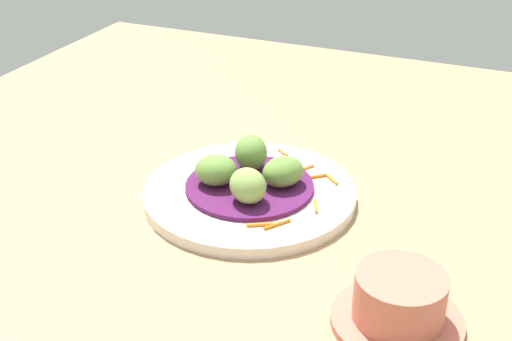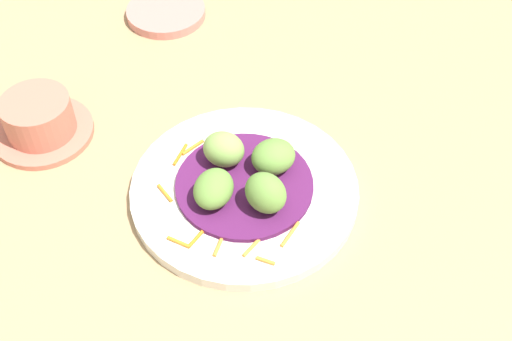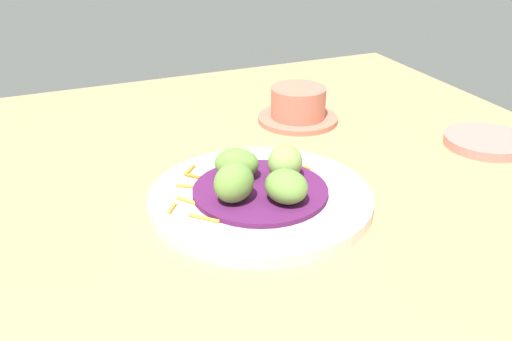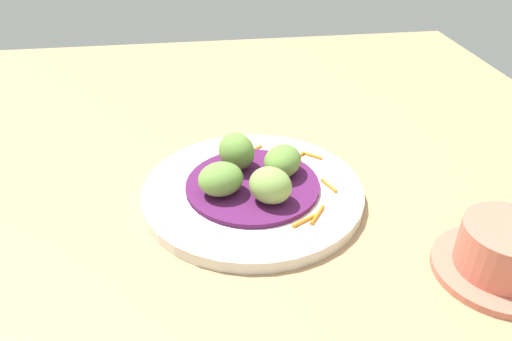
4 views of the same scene
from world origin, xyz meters
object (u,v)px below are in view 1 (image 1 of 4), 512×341
Objects in this scene: terracotta_bowl at (399,303)px; guac_scoop_back at (248,186)px; main_plate at (250,193)px; guac_scoop_left at (283,172)px; guac_scoop_right at (216,170)px; guac_scoop_center at (251,153)px.

guac_scoop_back is at bearing -30.53° from terracotta_bowl.
main_plate is 27.08cm from terracotta_bowl.
guac_scoop_right is at bearing 20.87° from guac_scoop_left.
main_plate is at bearing -69.13° from guac_scoop_back.
terracotta_bowl is at bearing 150.71° from guac_scoop_right.
terracotta_bowl is (-23.34, 19.64, -1.88)cm from guac_scoop_center.
terracotta_bowl is at bearing 136.30° from guac_scoop_left.
guac_scoop_right reaches higher than terracotta_bowl.
main_plate is 5.07× the size of guac_scoop_right.
guac_scoop_center reaches higher than terracotta_bowl.
guac_scoop_left is 1.03× the size of guac_scoop_right.
terracotta_bowl reaches higher than main_plate.
guac_scoop_left is at bearing -43.70° from terracotta_bowl.
guac_scoop_back is 23.80cm from terracotta_bowl.
guac_scoop_center is at bearing -40.09° from terracotta_bowl.
guac_scoop_center is at bearing -114.13° from guac_scoop_right.
guac_scoop_left is 1.08× the size of guac_scoop_center.
guac_scoop_back is 0.39× the size of terracotta_bowl.
main_plate is 5.15cm from guac_scoop_right.
guac_scoop_center is at bearing -69.13° from guac_scoop_back.
main_plate is 2.09× the size of terracotta_bowl.
main_plate is 5.41cm from guac_scoop_center.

